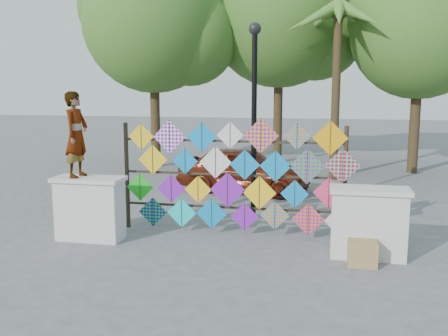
{
  "coord_description": "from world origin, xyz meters",
  "views": [
    {
      "loc": [
        1.88,
        -9.22,
        3.06
      ],
      "look_at": [
        -0.11,
        0.6,
        1.42
      ],
      "focal_mm": 40.0,
      "sensor_mm": 36.0,
      "label": 1
    }
  ],
  "objects_px": {
    "kite_rack": "(236,177)",
    "vendor_woman": "(76,135)",
    "lamppost": "(254,103)",
    "sedan": "(244,169)"
  },
  "relations": [
    {
      "from": "kite_rack",
      "to": "vendor_woman",
      "type": "relative_size",
      "value": 2.93
    },
    {
      "from": "kite_rack",
      "to": "sedan",
      "type": "height_order",
      "value": "kite_rack"
    },
    {
      "from": "vendor_woman",
      "to": "lamppost",
      "type": "relative_size",
      "value": 0.38
    },
    {
      "from": "vendor_woman",
      "to": "sedan",
      "type": "height_order",
      "value": "vendor_woman"
    },
    {
      "from": "kite_rack",
      "to": "lamppost",
      "type": "height_order",
      "value": "lamppost"
    },
    {
      "from": "vendor_woman",
      "to": "sedan",
      "type": "bearing_deg",
      "value": -22.35
    },
    {
      "from": "kite_rack",
      "to": "sedan",
      "type": "relative_size",
      "value": 1.28
    },
    {
      "from": "kite_rack",
      "to": "vendor_woman",
      "type": "distance_m",
      "value": 3.3
    },
    {
      "from": "kite_rack",
      "to": "vendor_woman",
      "type": "bearing_deg",
      "value": -162.93
    },
    {
      "from": "sedan",
      "to": "kite_rack",
      "type": "bearing_deg",
      "value": -165.17
    }
  ]
}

